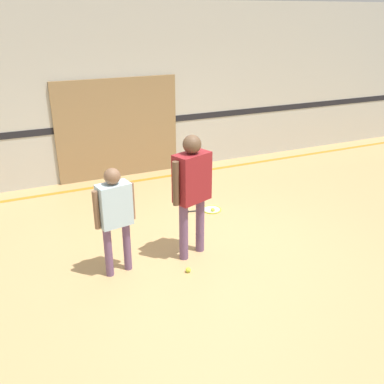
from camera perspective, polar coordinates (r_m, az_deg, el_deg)
ground_plane at (r=5.84m, az=1.72°, el=-7.93°), size 16.00×16.00×0.00m
wall_back at (r=8.30m, az=-8.54°, el=12.94°), size 16.00×0.07×3.20m
wall_panel at (r=8.31m, az=-9.83°, el=8.29°), size 2.34×0.05×1.89m
floor_stripe at (r=8.29m, az=-7.01°, el=1.55°), size 14.40×0.10×0.01m
person_instructor at (r=5.33m, az=-0.00°, el=1.11°), size 0.59×0.40×1.64m
person_student_left at (r=5.09m, az=-10.25°, el=-2.42°), size 0.51×0.28×1.37m
racket_spare_on_floor at (r=7.00m, az=2.49°, el=-2.36°), size 0.58×0.37×0.03m
tennis_ball_near_instructor at (r=5.40m, az=-0.51°, el=-10.34°), size 0.07×0.07×0.07m
tennis_ball_by_spare_racket at (r=6.94m, az=2.80°, el=-2.39°), size 0.07×0.07×0.07m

